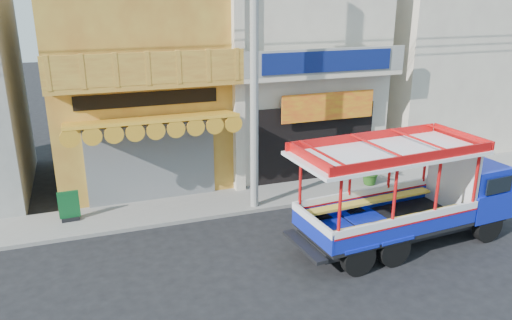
{
  "coord_description": "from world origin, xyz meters",
  "views": [
    {
      "loc": [
        -6.01,
        -10.84,
        6.76
      ],
      "look_at": [
        -1.23,
        2.5,
        1.98
      ],
      "focal_mm": 35.0,
      "sensor_mm": 36.0,
      "label": 1
    }
  ],
  "objects_px": {
    "utility_pole": "(259,53)",
    "potted_plant_a": "(370,171)",
    "songthaew_truck": "(422,192)",
    "potted_plant_c": "(368,162)",
    "green_sign": "(69,208)"
  },
  "relations": [
    {
      "from": "utility_pole",
      "to": "potted_plant_a",
      "type": "relative_size",
      "value": 29.35
    },
    {
      "from": "songthaew_truck",
      "to": "potted_plant_a",
      "type": "distance_m",
      "value": 4.23
    },
    {
      "from": "utility_pole",
      "to": "potted_plant_c",
      "type": "bearing_deg",
      "value": 15.74
    },
    {
      "from": "utility_pole",
      "to": "songthaew_truck",
      "type": "bearing_deg",
      "value": -45.42
    },
    {
      "from": "utility_pole",
      "to": "potted_plant_a",
      "type": "xyz_separation_m",
      "value": [
        4.45,
        0.45,
        -4.44
      ]
    },
    {
      "from": "potted_plant_c",
      "to": "songthaew_truck",
      "type": "bearing_deg",
      "value": 17.53
    },
    {
      "from": "potted_plant_a",
      "to": "green_sign",
      "type": "bearing_deg",
      "value": 122.64
    },
    {
      "from": "green_sign",
      "to": "potted_plant_a",
      "type": "xyz_separation_m",
      "value": [
        10.28,
        -0.42,
        0.08
      ]
    },
    {
      "from": "utility_pole",
      "to": "potted_plant_c",
      "type": "height_order",
      "value": "utility_pole"
    },
    {
      "from": "potted_plant_a",
      "to": "potted_plant_c",
      "type": "height_order",
      "value": "potted_plant_a"
    },
    {
      "from": "potted_plant_a",
      "to": "utility_pole",
      "type": "bearing_deg",
      "value": 130.72
    },
    {
      "from": "green_sign",
      "to": "potted_plant_c",
      "type": "height_order",
      "value": "green_sign"
    },
    {
      "from": "green_sign",
      "to": "potted_plant_a",
      "type": "relative_size",
      "value": 1.0
    },
    {
      "from": "songthaew_truck",
      "to": "potted_plant_a",
      "type": "xyz_separation_m",
      "value": [
        0.92,
        4.03,
        -0.89
      ]
    },
    {
      "from": "songthaew_truck",
      "to": "potted_plant_c",
      "type": "height_order",
      "value": "songthaew_truck"
    }
  ]
}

